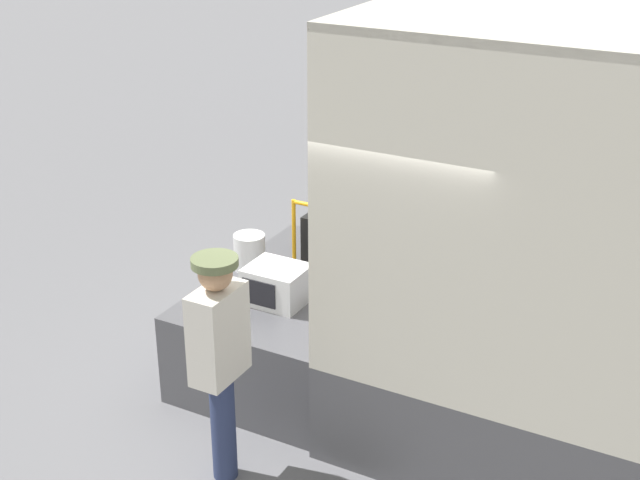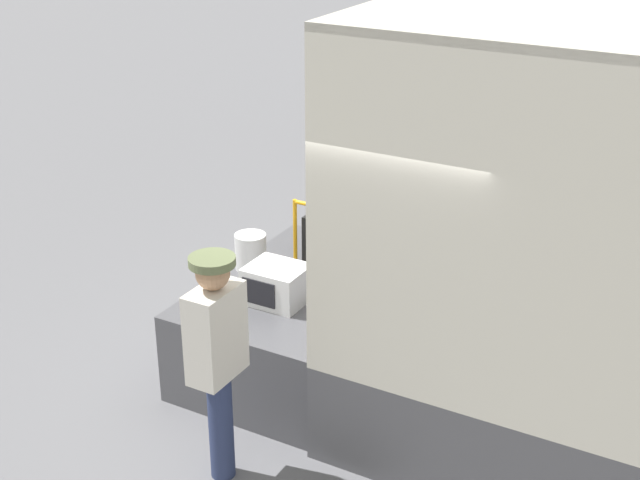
{
  "view_description": "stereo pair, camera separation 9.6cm",
  "coord_description": "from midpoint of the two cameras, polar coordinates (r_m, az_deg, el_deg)",
  "views": [
    {
      "loc": [
        2.68,
        -5.95,
        4.24
      ],
      "look_at": [
        -0.42,
        -0.2,
        1.34
      ],
      "focal_mm": 50.0,
      "sensor_mm": 36.0,
      "label": 1
    },
    {
      "loc": [
        2.76,
        -5.91,
        4.24
      ],
      "look_at": [
        -0.42,
        -0.2,
        1.34
      ],
      "focal_mm": 50.0,
      "sensor_mm": 36.0,
      "label": 2
    }
  ],
  "objects": [
    {
      "name": "orange_bucket",
      "position": [
        7.9,
        -4.11,
        -0.74
      ],
      "size": [
        0.28,
        0.28,
        0.33
      ],
      "color": "silver",
      "rests_on": "tailgate_deck"
    },
    {
      "name": "tailgate_deck",
      "position": [
        7.86,
        -0.85,
        -5.37
      ],
      "size": [
        1.44,
        2.19,
        0.79
      ],
      "primitive_type": "cube",
      "color": "#4C4C51",
      "rests_on": "ground"
    },
    {
      "name": "portable_generator",
      "position": [
        7.99,
        1.65,
        0.16
      ],
      "size": [
        0.65,
        0.52,
        0.62
      ],
      "color": "black",
      "rests_on": "tailgate_deck"
    },
    {
      "name": "microwave",
      "position": [
        7.32,
        -2.4,
        -2.84
      ],
      "size": [
        0.48,
        0.42,
        0.31
      ],
      "color": "white",
      "rests_on": "tailgate_deck"
    },
    {
      "name": "ground_plane",
      "position": [
        7.78,
        3.83,
        -9.17
      ],
      "size": [
        160.0,
        160.0,
        0.0
      ],
      "primitive_type": "plane",
      "color": "slate"
    },
    {
      "name": "worker_person",
      "position": [
        6.2,
        -6.19,
        -6.76
      ],
      "size": [
        0.32,
        0.44,
        1.77
      ],
      "color": "navy",
      "rests_on": "ground"
    }
  ]
}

